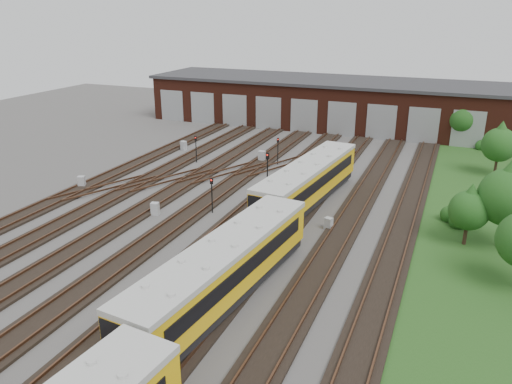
% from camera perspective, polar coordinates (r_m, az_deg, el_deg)
% --- Properties ---
extents(ground, '(120.00, 120.00, 0.00)m').
position_cam_1_polar(ground, '(36.40, -7.62, -5.12)').
color(ground, '#42403E').
rests_on(ground, ground).
extents(track_network, '(30.40, 70.00, 0.33)m').
position_cam_1_polar(track_network, '(36.90, -7.40, -4.57)').
color(track_network, black).
rests_on(track_network, ground).
extents(maintenance_shed, '(51.00, 12.50, 6.35)m').
position_cam_1_polar(maintenance_shed, '(71.40, 8.51, 10.12)').
color(maintenance_shed, '#491C12').
rests_on(maintenance_shed, ground).
extents(grass_verge, '(8.00, 55.00, 0.05)m').
position_cam_1_polar(grass_verge, '(41.37, 23.66, -3.51)').
color(grass_verge, '#1E4617').
rests_on(grass_verge, ground).
extents(metro_train, '(4.48, 47.88, 3.24)m').
position_cam_1_polar(metro_train, '(27.79, -3.69, -8.87)').
color(metro_train, black).
rests_on(metro_train, ground).
extents(signal_mast_0, '(0.28, 0.26, 2.89)m').
position_cam_1_polar(signal_mast_0, '(53.31, -6.88, 5.29)').
color(signal_mast_0, black).
rests_on(signal_mast_0, ground).
extents(signal_mast_1, '(0.28, 0.26, 2.95)m').
position_cam_1_polar(signal_mast_1, '(39.73, -5.08, 0.16)').
color(signal_mast_1, black).
rests_on(signal_mast_1, ground).
extents(signal_mast_2, '(0.27, 0.26, 2.87)m').
position_cam_1_polar(signal_mast_2, '(52.31, 2.51, 5.11)').
color(signal_mast_2, black).
rests_on(signal_mast_2, ground).
extents(signal_mast_3, '(0.30, 0.28, 3.58)m').
position_cam_1_polar(signal_mast_3, '(44.24, 1.31, 2.89)').
color(signal_mast_3, black).
rests_on(signal_mast_3, ground).
extents(relay_cabinet_0, '(0.78, 0.73, 1.05)m').
position_cam_1_polar(relay_cabinet_0, '(48.54, -19.31, 1.11)').
color(relay_cabinet_0, '#ACAEB1').
rests_on(relay_cabinet_0, ground).
extents(relay_cabinet_1, '(0.77, 0.71, 1.05)m').
position_cam_1_polar(relay_cabinet_1, '(58.72, -8.27, 5.27)').
color(relay_cabinet_1, '#ACAEB1').
rests_on(relay_cabinet_1, ground).
extents(relay_cabinet_2, '(0.72, 0.64, 1.01)m').
position_cam_1_polar(relay_cabinet_2, '(40.51, -11.46, -1.88)').
color(relay_cabinet_2, '#ACAEB1').
rests_on(relay_cabinet_2, ground).
extents(relay_cabinet_3, '(0.70, 0.59, 1.15)m').
position_cam_1_polar(relay_cabinet_3, '(53.67, 0.68, 4.11)').
color(relay_cabinet_3, '#ACAEB1').
rests_on(relay_cabinet_3, ground).
extents(relay_cabinet_4, '(0.66, 0.59, 0.93)m').
position_cam_1_polar(relay_cabinet_4, '(37.50, 8.28, -3.59)').
color(relay_cabinet_4, '#ACAEB1').
rests_on(relay_cabinet_4, ground).
extents(tree_0, '(3.36, 3.36, 5.56)m').
position_cam_1_polar(tree_0, '(64.42, 22.51, 8.06)').
color(tree_0, '#322016').
rests_on(tree_0, ground).
extents(tree_1, '(3.30, 3.30, 5.47)m').
position_cam_1_polar(tree_1, '(53.67, 26.12, 5.28)').
color(tree_1, '#322016').
rests_on(tree_1, ground).
extents(tree_2, '(3.90, 3.90, 6.46)m').
position_cam_1_polar(tree_2, '(37.02, 26.92, 0.14)').
color(tree_2, '#322016').
rests_on(tree_2, ground).
extents(tree_3, '(2.74, 2.74, 4.54)m').
position_cam_1_polar(tree_3, '(36.77, 23.24, -1.47)').
color(tree_3, '#322016').
rests_on(tree_3, ground).
extents(bush_0, '(1.42, 1.42, 1.42)m').
position_cam_1_polar(bush_0, '(41.30, 21.27, -2.17)').
color(bush_0, '#1D4714').
rests_on(bush_0, ground).
extents(bush_1, '(1.36, 1.36, 1.36)m').
position_cam_1_polar(bush_1, '(40.35, 22.13, -2.86)').
color(bush_1, '#1D4714').
rests_on(bush_1, ground).
extents(bush_2, '(1.37, 1.37, 1.37)m').
position_cam_1_polar(bush_2, '(63.83, 24.39, 5.02)').
color(bush_2, '#1D4714').
rests_on(bush_2, ground).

